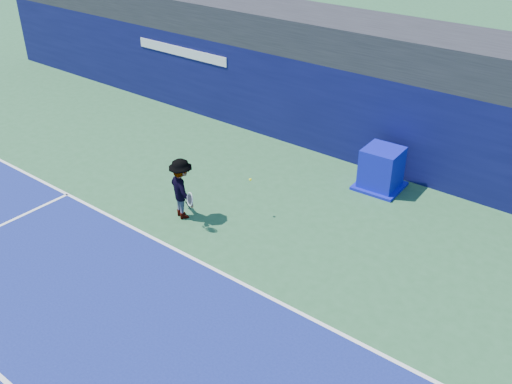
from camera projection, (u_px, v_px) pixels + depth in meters
ground at (91, 323)px, 12.10m from camera, size 80.00×80.00×0.00m
baseline at (190, 257)px, 14.14m from camera, size 24.00×0.10×0.01m
service_line at (5, 381)px, 10.73m from camera, size 24.00×0.10×0.01m
stadium_band at (369, 41)px, 18.15m from camera, size 36.00×3.00×1.20m
back_wall_assembly at (348, 112)px, 18.51m from camera, size 36.00×1.03×3.00m
equipment_cart at (381, 170)px, 16.94m from camera, size 1.39×1.39×1.27m
tennis_player at (182, 189)px, 15.35m from camera, size 1.39×1.01×1.74m
tennis_ball at (250, 180)px, 15.32m from camera, size 0.07×0.07×0.07m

